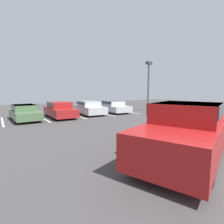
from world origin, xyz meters
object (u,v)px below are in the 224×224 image
(wheel_stop_curb, at_px, (84,110))
(pickup_truck, at_px, (188,130))
(light_post, at_px, (148,82))
(parked_sedan_b, at_px, (60,109))
(traffic_cone, at_px, (183,123))
(parked_sedan_a, at_px, (25,112))
(parked_sedan_d, at_px, (113,106))
(parked_sedan_c, at_px, (89,107))

(wheel_stop_curb, bearing_deg, pickup_truck, -100.37)
(light_post, bearing_deg, wheel_stop_curb, 153.77)
(light_post, bearing_deg, parked_sedan_b, 178.41)
(light_post, distance_m, traffic_cone, 10.29)
(parked_sedan_a, xyz_separation_m, parked_sedan_b, (2.72, 0.03, 0.06))
(light_post, xyz_separation_m, wheel_stop_curb, (-6.64, 3.27, -3.22))
(wheel_stop_curb, bearing_deg, parked_sedan_d, -52.79)
(parked_sedan_a, xyz_separation_m, parked_sedan_c, (5.67, 0.35, 0.03))
(parked_sedan_d, bearing_deg, traffic_cone, -1.19)
(parked_sedan_c, height_order, light_post, light_post)
(traffic_cone, xyz_separation_m, wheel_stop_curb, (-1.31, 11.56, -0.23))
(parked_sedan_b, relative_size, light_post, 0.84)
(parked_sedan_d, bearing_deg, pickup_truck, -18.21)
(pickup_truck, relative_size, parked_sedan_d, 1.37)
(traffic_cone, bearing_deg, parked_sedan_b, 119.76)
(parked_sedan_c, distance_m, light_post, 7.76)
(parked_sedan_a, bearing_deg, parked_sedan_b, 88.19)
(parked_sedan_b, distance_m, parked_sedan_d, 5.68)
(pickup_truck, distance_m, parked_sedan_a, 11.98)
(pickup_truck, height_order, light_post, light_post)
(parked_sedan_c, relative_size, light_post, 0.82)
(parked_sedan_a, height_order, wheel_stop_curb, parked_sedan_a)
(parked_sedan_c, xyz_separation_m, wheel_stop_curb, (0.64, 2.67, -0.60))
(parked_sedan_a, relative_size, wheel_stop_curb, 2.28)
(parked_sedan_c, bearing_deg, pickup_truck, -4.85)
(pickup_truck, height_order, wheel_stop_curb, pickup_truck)
(parked_sedan_b, height_order, wheel_stop_curb, parked_sedan_b)
(parked_sedan_a, height_order, parked_sedan_d, same)
(traffic_cone, height_order, wheel_stop_curb, traffic_cone)
(parked_sedan_b, height_order, light_post, light_post)
(parked_sedan_a, bearing_deg, traffic_cone, 39.22)
(light_post, relative_size, traffic_cone, 8.55)
(parked_sedan_c, xyz_separation_m, light_post, (7.28, -0.60, 2.62))
(pickup_truck, bearing_deg, parked_sedan_d, 47.61)
(parked_sedan_b, bearing_deg, parked_sedan_a, -87.81)
(wheel_stop_curb, bearing_deg, traffic_cone, -83.51)
(parked_sedan_b, height_order, parked_sedan_c, parked_sedan_b)
(parked_sedan_b, relative_size, parked_sedan_d, 1.04)
(parked_sedan_a, bearing_deg, light_post, 86.36)
(pickup_truck, bearing_deg, traffic_cone, 15.58)
(pickup_truck, distance_m, parked_sedan_d, 12.59)
(parked_sedan_d, relative_size, traffic_cone, 6.89)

